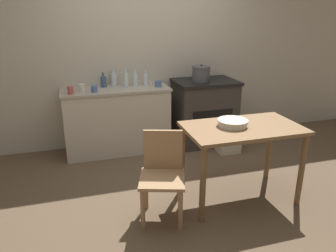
% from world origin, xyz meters
% --- Properties ---
extents(ground_plane, '(14.00, 14.00, 0.00)m').
position_xyz_m(ground_plane, '(0.00, 0.00, 0.00)').
color(ground_plane, brown).
extents(wall_back, '(8.00, 0.07, 2.55)m').
position_xyz_m(wall_back, '(0.00, 1.58, 1.27)').
color(wall_back, beige).
rests_on(wall_back, ground_plane).
extents(counter_cabinet, '(1.40, 0.56, 0.88)m').
position_xyz_m(counter_cabinet, '(-0.49, 1.29, 0.44)').
color(counter_cabinet, beige).
rests_on(counter_cabinet, ground_plane).
extents(stove, '(0.86, 0.65, 0.92)m').
position_xyz_m(stove, '(0.76, 1.24, 0.46)').
color(stove, '#38332D').
rests_on(stove, ground_plane).
extents(work_table, '(1.13, 0.66, 0.78)m').
position_xyz_m(work_table, '(0.53, -0.27, 0.66)').
color(work_table, olive).
rests_on(work_table, ground_plane).
extents(chair, '(0.50, 0.50, 0.81)m').
position_xyz_m(chair, '(-0.31, -0.35, 0.44)').
color(chair, '#A87F56').
rests_on(chair, ground_plane).
extents(flour_sack, '(0.30, 0.21, 0.39)m').
position_xyz_m(flour_sack, '(0.94, 0.79, 0.20)').
color(flour_sack, beige).
rests_on(flour_sack, ground_plane).
extents(stock_pot, '(0.25, 0.25, 0.23)m').
position_xyz_m(stock_pot, '(0.68, 1.21, 1.02)').
color(stock_pot, '#4C4C51').
rests_on(stock_pot, stove).
extents(mixing_bowl_large, '(0.30, 0.30, 0.06)m').
position_xyz_m(mixing_bowl_large, '(0.43, -0.23, 0.82)').
color(mixing_bowl_large, silver).
rests_on(mixing_bowl_large, work_table).
extents(bottle_far_left, '(0.07, 0.07, 0.23)m').
position_xyz_m(bottle_far_left, '(-0.21, 1.37, 0.97)').
color(bottle_far_left, silver).
rests_on(bottle_far_left, counter_cabinet).
extents(bottle_left, '(0.06, 0.06, 0.20)m').
position_xyz_m(bottle_left, '(-0.06, 1.34, 0.96)').
color(bottle_left, silver).
rests_on(bottle_left, counter_cabinet).
extents(bottle_mid_left, '(0.07, 0.07, 0.26)m').
position_xyz_m(bottle_mid_left, '(-0.34, 1.32, 0.98)').
color(bottle_mid_left, silver).
rests_on(bottle_mid_left, counter_cabinet).
extents(bottle_center_left, '(0.08, 0.08, 0.19)m').
position_xyz_m(bottle_center_left, '(-0.62, 1.40, 0.95)').
color(bottle_center_left, '#3D5675').
rests_on(bottle_center_left, counter_cabinet).
extents(bottle_center, '(0.08, 0.08, 0.23)m').
position_xyz_m(bottle_center, '(-0.48, 1.48, 0.97)').
color(bottle_center, silver).
rests_on(bottle_center, counter_cabinet).
extents(cup_center_right, '(0.07, 0.07, 0.09)m').
position_xyz_m(cup_center_right, '(-0.91, 1.23, 0.93)').
color(cup_center_right, silver).
rests_on(cup_center_right, counter_cabinet).
extents(cup_mid_right, '(0.08, 0.08, 0.09)m').
position_xyz_m(cup_mid_right, '(-1.05, 1.13, 0.93)').
color(cup_mid_right, '#B74C42').
rests_on(cup_mid_right, counter_cabinet).
extents(cup_right, '(0.09, 0.09, 0.08)m').
position_xyz_m(cup_right, '(0.07, 1.21, 0.92)').
color(cup_right, '#4C6B99').
rests_on(cup_right, counter_cabinet).
extents(cup_far_right, '(0.08, 0.08, 0.08)m').
position_xyz_m(cup_far_right, '(-0.77, 1.14, 0.92)').
color(cup_far_right, '#4C6B99').
rests_on(cup_far_right, counter_cabinet).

